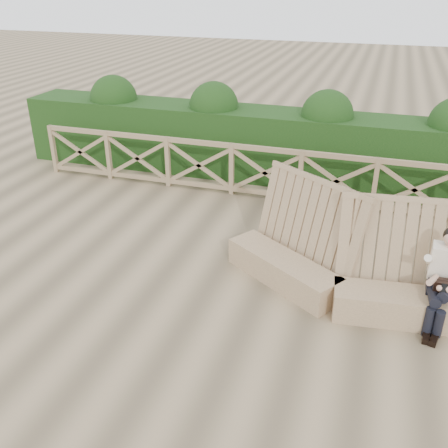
% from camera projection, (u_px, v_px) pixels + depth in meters
% --- Properties ---
extents(ground, '(60.00, 60.00, 0.00)m').
position_uv_depth(ground, '(207.00, 289.00, 7.36)').
color(ground, brown).
rests_on(ground, ground).
extents(bench, '(3.65, 1.70, 1.55)m').
position_uv_depth(bench, '(344.00, 273.00, 7.02)').
color(bench, '#7F6349').
rests_on(bench, ground).
extents(woman, '(0.41, 0.85, 1.36)m').
position_uv_depth(woman, '(444.00, 276.00, 6.35)').
color(woman, black).
rests_on(woman, ground).
extents(guardrail, '(10.10, 0.09, 1.10)m').
position_uv_depth(guardrail, '(265.00, 173.00, 10.08)').
color(guardrail, '#7F6549').
rests_on(guardrail, ground).
extents(hedge, '(12.00, 1.20, 1.50)m').
position_uv_depth(hedge, '(278.00, 146.00, 11.01)').
color(hedge, black).
rests_on(hedge, ground).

